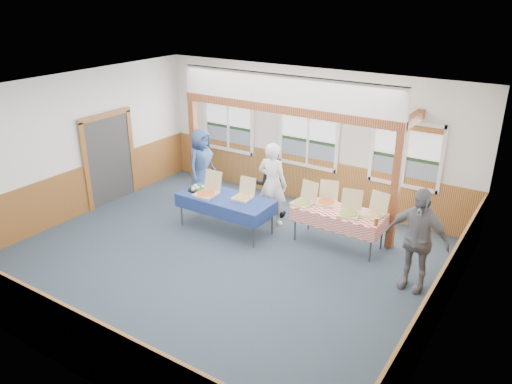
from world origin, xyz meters
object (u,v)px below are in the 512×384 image
woman_black (270,184)px  person_grey (417,239)px  man_blue (201,163)px  table_right (339,213)px  table_left (226,199)px  woman_white (272,184)px

woman_black → person_grey: size_ratio=0.82×
man_blue → table_right: bearing=-100.3°
table_left → person_grey: (4.01, -0.02, 0.22)m
table_left → woman_black: bearing=65.3°
woman_black → man_blue: (-2.02, 0.04, 0.10)m
woman_white → person_grey: size_ratio=1.00×
man_blue → woman_black: bearing=-94.0°
man_blue → person_grey: size_ratio=0.92×
woman_white → man_blue: 2.30m
woman_black → man_blue: man_blue is taller
table_right → person_grey: person_grey is taller
woman_black → person_grey: person_grey is taller
person_grey → woman_white: bearing=170.1°
table_left → man_blue: (-1.61, 1.19, 0.15)m
man_blue → person_grey: 5.75m
woman_white → woman_black: size_ratio=1.22×
woman_white → man_blue: woman_white is taller
table_left → woman_white: size_ratio=1.15×
table_left → woman_black: 1.22m
woman_white → person_grey: 3.46m
person_grey → table_left: bearing=-176.1°
table_left → woman_black: woman_black is taller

